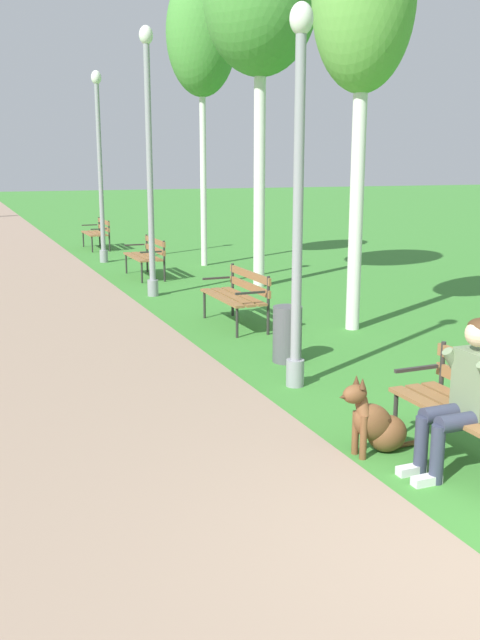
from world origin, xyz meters
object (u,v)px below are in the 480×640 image
lamp_post_near (298,198)px  lamp_post_far (100,166)px  park_bench_near (477,404)px  birch_tree_fifth (202,35)px  park_bench_furthest (98,231)px  dog_brown (377,424)px  birch_tree_fourth (260,2)px  lamp_post_mid (149,162)px  park_bench_mid (238,292)px  person_seated_on_near_bench (465,390)px  litter_bin (287,334)px  park_bench_far (147,254)px  birch_tree_third (364,4)px

lamp_post_near → lamp_post_far: bearing=89.8°
park_bench_near → birch_tree_fifth: (1.71, 11.56, 4.69)m
park_bench_furthest → lamp_post_near: (-0.44, -13.38, 1.55)m
dog_brown → birch_tree_fourth: 9.68m
lamp_post_near → lamp_post_far: (0.04, 10.62, 0.28)m
park_bench_near → birch_tree_fourth: (1.76, 8.40, 4.78)m
lamp_post_mid → birch_tree_fourth: birch_tree_fourth is taller
park_bench_mid → person_seated_on_near_bench: bearing=-93.0°
park_bench_mid → dog_brown: park_bench_mid is taller
birch_tree_fifth → person_seated_on_near_bench: bearing=-99.4°
birch_tree_fourth → litter_bin: bearing=-110.0°
person_seated_on_near_bench → litter_bin: size_ratio=1.79×
park_bench_near → park_bench_furthest: size_ratio=1.00×
park_bench_far → lamp_post_far: (-0.40, 2.66, 1.82)m
park_bench_near → lamp_post_mid: lamp_post_mid is taller
litter_bin → birch_tree_fifth: bearing=77.6°
birch_tree_fourth → dog_brown: bearing=-106.8°
park_bench_far → park_bench_furthest: 5.42m
park_bench_near → birch_tree_fourth: 9.82m
dog_brown → litter_bin: size_ratio=1.19×
person_seated_on_near_bench → lamp_post_mid: lamp_post_mid is taller
park_bench_mid → lamp_post_far: 7.89m
dog_brown → lamp_post_near: 2.64m
dog_brown → birch_tree_third: bearing=61.5°
lamp_post_near → person_seated_on_near_bench: bearing=-84.6°
park_bench_near → lamp_post_near: lamp_post_near is taller
park_bench_far → birch_tree_fifth: (1.72, 1.21, 4.69)m
park_bench_near → birch_tree_fifth: 12.59m
park_bench_near → park_bench_mid: (0.08, 5.35, 0.00)m
person_seated_on_near_bench → birch_tree_fourth: size_ratio=0.19×
dog_brown → birch_tree_third: (2.20, 4.04, 4.25)m
person_seated_on_near_bench → birch_tree_fourth: 9.85m
litter_bin → person_seated_on_near_bench: bearing=-91.8°
birch_tree_third → birch_tree_fourth: birch_tree_fourth is taller
park_bench_far → lamp_post_near: 8.12m
person_seated_on_near_bench → birch_tree_fifth: 12.64m
person_seated_on_near_bench → birch_tree_fifth: (1.92, 11.65, 4.52)m
lamp_post_near → birch_tree_fifth: 9.93m
dog_brown → birch_tree_third: birch_tree_third is taller
birch_tree_third → birch_tree_fifth: birch_tree_fifth is taller
person_seated_on_near_bench → lamp_post_near: (-0.24, 2.48, 1.38)m
park_bench_mid → birch_tree_third: birch_tree_third is taller
birch_tree_fifth → birch_tree_third: bearing=-91.2°
park_bench_far → birch_tree_third: birch_tree_third is taller
park_bench_near → lamp_post_mid: size_ratio=0.32×
park_bench_near → park_bench_mid: same height
lamp_post_near → dog_brown: bearing=-95.5°
birch_tree_third → birch_tree_fourth: (0.19, 3.88, 0.79)m
park_bench_near → birch_tree_third: 6.23m
person_seated_on_near_bench → lamp_post_far: lamp_post_far is taller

